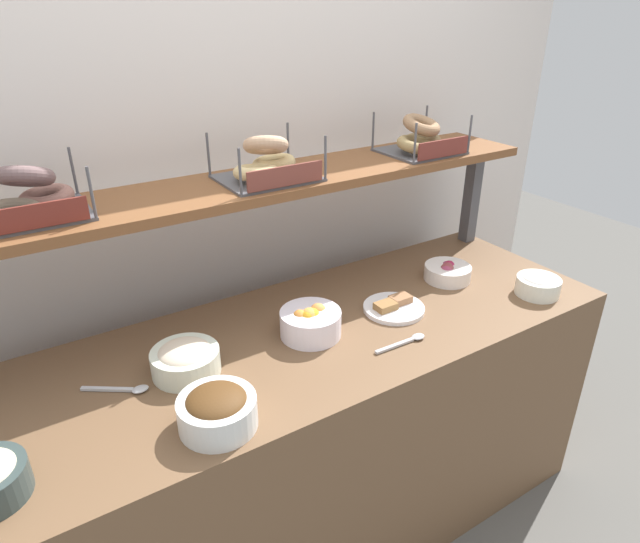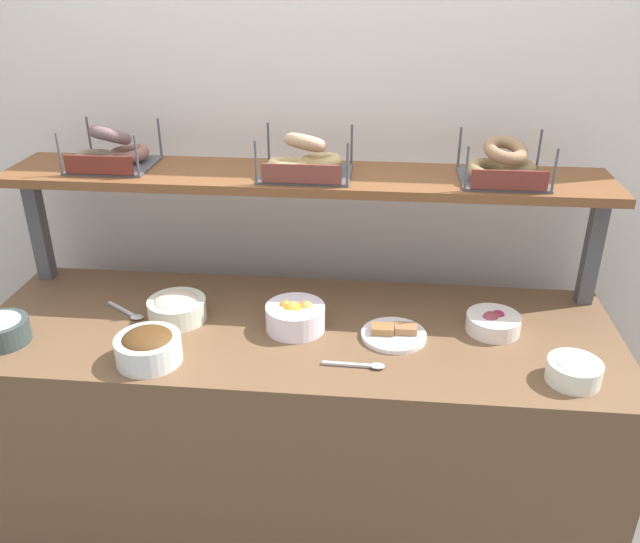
% 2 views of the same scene
% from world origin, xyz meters
% --- Properties ---
extents(ground_plane, '(8.00, 8.00, 0.00)m').
position_xyz_m(ground_plane, '(0.00, 0.00, 0.00)').
color(ground_plane, '#595651').
extents(back_wall, '(3.25, 0.06, 2.40)m').
position_xyz_m(back_wall, '(0.00, 0.55, 1.20)').
color(back_wall, silver).
rests_on(back_wall, ground_plane).
extents(deli_counter, '(2.05, 0.70, 0.85)m').
position_xyz_m(deli_counter, '(0.00, 0.00, 0.42)').
color(deli_counter, brown).
rests_on(deli_counter, ground_plane).
extents(shelf_riser_left, '(0.05, 0.05, 0.40)m').
position_xyz_m(shelf_riser_left, '(-0.96, 0.27, 1.05)').
color(shelf_riser_left, '#4C4C51').
rests_on(shelf_riser_left, deli_counter).
extents(shelf_riser_right, '(0.05, 0.05, 0.40)m').
position_xyz_m(shelf_riser_right, '(0.96, 0.27, 1.05)').
color(shelf_riser_right, '#4C4C51').
rests_on(shelf_riser_right, deli_counter).
extents(upper_shelf, '(2.01, 0.32, 0.03)m').
position_xyz_m(upper_shelf, '(0.00, 0.27, 1.26)').
color(upper_shelf, brown).
rests_on(upper_shelf, shelf_riser_left).
extents(bowl_tuna_salad, '(0.17, 0.17, 0.09)m').
position_xyz_m(bowl_tuna_salad, '(-0.89, -0.17, 0.90)').
color(bowl_tuna_salad, '#344241').
rests_on(bowl_tuna_salad, deli_counter).
extents(bowl_potato_salad, '(0.19, 0.19, 0.09)m').
position_xyz_m(bowl_potato_salad, '(-0.39, 0.01, 0.89)').
color(bowl_potato_salad, silver).
rests_on(bowl_potato_salad, deli_counter).
extents(bowl_cream_cheese, '(0.15, 0.15, 0.08)m').
position_xyz_m(bowl_cream_cheese, '(0.81, -0.21, 0.89)').
color(bowl_cream_cheese, white).
rests_on(bowl_cream_cheese, deli_counter).
extents(bowl_beet_salad, '(0.17, 0.17, 0.07)m').
position_xyz_m(bowl_beet_salad, '(0.63, 0.04, 0.88)').
color(bowl_beet_salad, white).
rests_on(bowl_beet_salad, deli_counter).
extents(bowl_fruit_salad, '(0.19, 0.19, 0.10)m').
position_xyz_m(bowl_fruit_salad, '(-0.00, -0.01, 0.90)').
color(bowl_fruit_salad, white).
rests_on(bowl_fruit_salad, deli_counter).
extents(bowl_chocolate_spread, '(0.19, 0.19, 0.10)m').
position_xyz_m(bowl_chocolate_spread, '(-0.40, -0.23, 0.90)').
color(bowl_chocolate_spread, white).
rests_on(bowl_chocolate_spread, deli_counter).
extents(serving_plate_white, '(0.21, 0.21, 0.04)m').
position_xyz_m(serving_plate_white, '(0.31, -0.03, 0.86)').
color(serving_plate_white, white).
rests_on(serving_plate_white, deli_counter).
extents(serving_spoon_near_plate, '(0.16, 0.11, 0.01)m').
position_xyz_m(serving_spoon_near_plate, '(-0.56, 0.02, 0.86)').
color(serving_spoon_near_plate, '#B7B7BC').
rests_on(serving_spoon_near_plate, deli_counter).
extents(serving_spoon_by_edge, '(0.18, 0.03, 0.01)m').
position_xyz_m(serving_spoon_by_edge, '(0.23, -0.20, 0.86)').
color(serving_spoon_by_edge, '#B7B7BC').
rests_on(serving_spoon_by_edge, deli_counter).
extents(bagel_basket_poppy, '(0.27, 0.24, 0.15)m').
position_xyz_m(bagel_basket_poppy, '(-0.66, 0.28, 1.33)').
color(bagel_basket_poppy, '#4C4C51').
rests_on(bagel_basket_poppy, upper_shelf).
extents(bagel_basket_plain, '(0.29, 0.26, 0.15)m').
position_xyz_m(bagel_basket_plain, '(0.00, 0.25, 1.33)').
color(bagel_basket_plain, '#4C4C51').
rests_on(bagel_basket_plain, upper_shelf).
extents(bagel_basket_everything, '(0.29, 0.27, 0.14)m').
position_xyz_m(bagel_basket_everything, '(0.64, 0.25, 1.33)').
color(bagel_basket_everything, '#4C4C51').
rests_on(bagel_basket_everything, upper_shelf).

